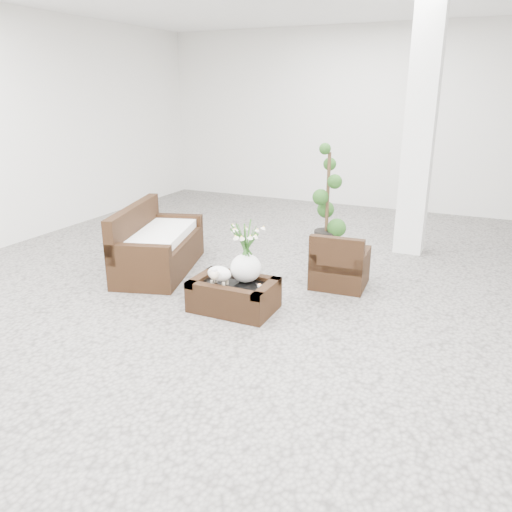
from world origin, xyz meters
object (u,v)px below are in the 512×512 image
at_px(loveseat, 159,239).
at_px(topiary, 328,197).
at_px(coffee_table, 234,296).
at_px(armchair, 340,259).

height_order(loveseat, topiary, topiary).
xyz_separation_m(coffee_table, armchair, (0.86, 1.19, 0.19)).
bearing_deg(armchair, topiary, -70.37).
bearing_deg(coffee_table, loveseat, 154.31).
bearing_deg(topiary, armchair, -66.88).
xyz_separation_m(coffee_table, loveseat, (-1.47, 0.71, 0.28)).
height_order(armchair, topiary, topiary).
relative_size(coffee_table, topiary, 0.58).
bearing_deg(coffee_table, armchair, 54.23).
distance_m(armchair, topiary, 1.71).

